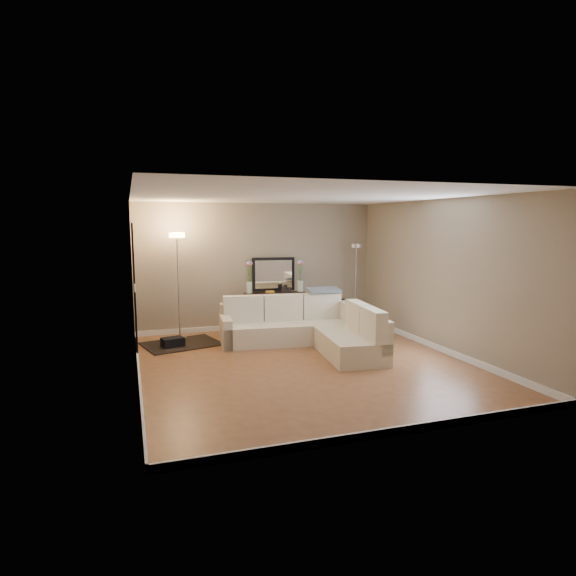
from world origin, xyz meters
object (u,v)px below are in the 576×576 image
object	(u,v)px
sectional_sofa	(309,329)
console_table	(271,309)
floor_lamp_lit	(178,265)
floor_lamp_unlit	(356,268)

from	to	relation	value
sectional_sofa	console_table	distance (m)	1.50
console_table	floor_lamp_lit	size ratio (longest dim) A/B	0.64
sectional_sofa	floor_lamp_lit	xyz separation A→B (m)	(-2.16, 1.25, 1.11)
sectional_sofa	floor_lamp_lit	bearing A→B (deg)	149.96
floor_lamp_unlit	floor_lamp_lit	bearing A→B (deg)	-178.30
console_table	floor_lamp_unlit	distance (m)	2.03
floor_lamp_lit	sectional_sofa	bearing A→B (deg)	-30.04
floor_lamp_lit	floor_lamp_unlit	xyz separation A→B (m)	(3.74, 0.11, -0.18)
sectional_sofa	floor_lamp_unlit	world-z (taller)	floor_lamp_unlit
sectional_sofa	floor_lamp_unlit	size ratio (longest dim) A/B	1.48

